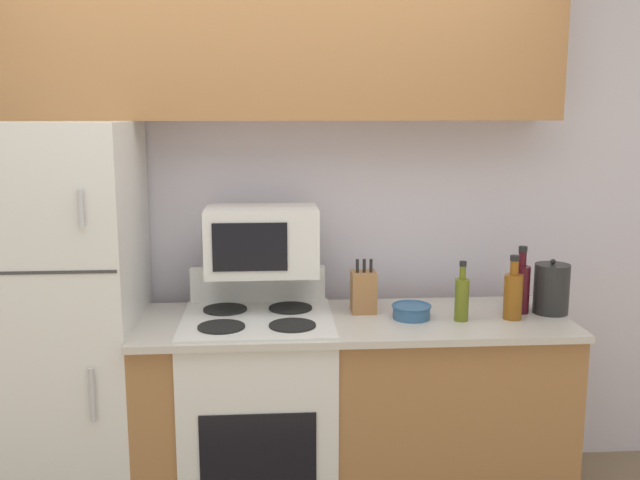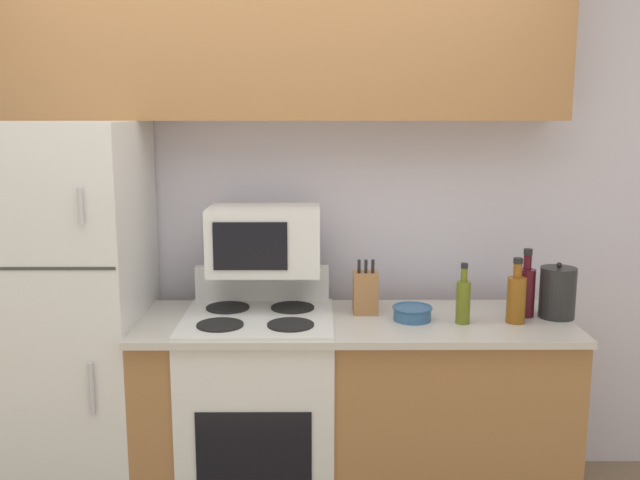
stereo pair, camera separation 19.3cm
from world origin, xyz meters
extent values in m
cube|color=silver|center=(0.00, 0.74, 1.27)|extent=(8.00, 0.05, 2.55)
cube|color=#9E6B3D|center=(0.35, 0.30, 0.43)|extent=(1.86, 0.59, 0.86)
cube|color=#BCB7AD|center=(0.35, 0.28, 0.88)|extent=(1.86, 0.63, 0.03)
cube|color=silver|center=(-0.93, 0.35, 0.87)|extent=(0.70, 0.70, 1.74)
cube|color=#383838|center=(-0.93, 0.00, 1.18)|extent=(0.68, 0.01, 0.01)
cylinder|color=#B7B7BC|center=(-0.71, -0.01, 1.43)|extent=(0.02, 0.02, 0.14)
cylinder|color=#B7B7BC|center=(-0.71, -0.01, 0.70)|extent=(0.02, 0.02, 0.22)
cube|color=#9E6B3D|center=(0.00, 0.56, 2.11)|extent=(2.56, 0.31, 0.75)
cube|color=silver|center=(-0.07, 0.28, 0.45)|extent=(0.65, 0.59, 0.90)
cube|color=black|center=(-0.07, -0.02, 0.43)|extent=(0.47, 0.01, 0.33)
cube|color=#2D2D2D|center=(-0.07, 0.28, 0.90)|extent=(0.62, 0.57, 0.01)
cube|color=silver|center=(-0.07, 0.56, 0.98)|extent=(0.62, 0.06, 0.16)
cylinder|color=black|center=(-0.21, 0.15, 0.91)|extent=(0.19, 0.19, 0.01)
cylinder|color=black|center=(0.08, 0.15, 0.91)|extent=(0.19, 0.19, 0.01)
cylinder|color=black|center=(-0.21, 0.41, 0.91)|extent=(0.19, 0.19, 0.01)
cylinder|color=black|center=(0.08, 0.41, 0.91)|extent=(0.19, 0.19, 0.01)
cube|color=silver|center=(-0.05, 0.42, 1.22)|extent=(0.49, 0.30, 0.29)
cube|color=black|center=(-0.10, 0.27, 1.22)|extent=(0.31, 0.01, 0.21)
cube|color=#9E6B3D|center=(0.40, 0.38, 0.99)|extent=(0.11, 0.11, 0.18)
cylinder|color=black|center=(0.37, 0.37, 1.11)|extent=(0.01, 0.01, 0.06)
cylinder|color=black|center=(0.40, 0.37, 1.11)|extent=(0.01, 0.01, 0.06)
cylinder|color=black|center=(0.43, 0.37, 1.11)|extent=(0.01, 0.01, 0.06)
cylinder|color=#335B84|center=(0.60, 0.26, 0.92)|extent=(0.16, 0.16, 0.06)
torus|color=#335B84|center=(0.60, 0.26, 0.95)|extent=(0.17, 0.17, 0.01)
cylinder|color=brown|center=(1.03, 0.22, 0.99)|extent=(0.08, 0.08, 0.20)
cylinder|color=brown|center=(1.03, 0.22, 1.12)|extent=(0.04, 0.04, 0.06)
cylinder|color=black|center=(1.03, 0.22, 1.16)|extent=(0.04, 0.04, 0.02)
cylinder|color=#5B6619|center=(0.80, 0.22, 0.99)|extent=(0.06, 0.06, 0.18)
cylinder|color=#5B6619|center=(0.80, 0.22, 1.10)|extent=(0.03, 0.03, 0.06)
cylinder|color=black|center=(0.80, 0.22, 1.14)|extent=(0.03, 0.03, 0.02)
cylinder|color=#470F19|center=(1.10, 0.32, 1.00)|extent=(0.08, 0.08, 0.21)
cylinder|color=#470F19|center=(1.10, 0.32, 1.14)|extent=(0.03, 0.03, 0.07)
cylinder|color=black|center=(1.10, 0.32, 1.18)|extent=(0.04, 0.04, 0.02)
cylinder|color=black|center=(1.23, 0.30, 1.00)|extent=(0.15, 0.15, 0.22)
sphere|color=black|center=(1.23, 0.30, 1.13)|extent=(0.02, 0.02, 0.02)
camera|label=1|loc=(-0.01, -2.68, 1.79)|focal=40.00mm
camera|label=2|loc=(0.18, -2.69, 1.79)|focal=40.00mm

